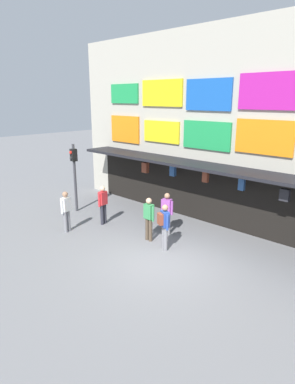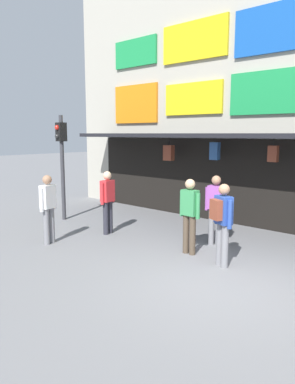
{
  "view_description": "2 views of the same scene",
  "coord_description": "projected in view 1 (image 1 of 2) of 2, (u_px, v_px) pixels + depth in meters",
  "views": [
    {
      "loc": [
        6.5,
        -7.62,
        5.22
      ],
      "look_at": [
        -2.4,
        1.68,
        1.56
      ],
      "focal_mm": 31.05,
      "sensor_mm": 36.0,
      "label": 1
    },
    {
      "loc": [
        3.11,
        -5.66,
        2.66
      ],
      "look_at": [
        -3.05,
        1.14,
        1.19
      ],
      "focal_mm": 34.47,
      "sensor_mm": 36.0,
      "label": 2
    }
  ],
  "objects": [
    {
      "name": "ground_plane",
      "position": [
        165.0,
        261.0,
        11.05
      ],
      "size": [
        80.0,
        80.0,
        0.0
      ],
      "primitive_type": "plane",
      "color": "slate"
    },
    {
      "name": "shopfront",
      "position": [
        242.0,
        131.0,
        13.13
      ],
      "size": [
        18.0,
        2.6,
        8.0
      ],
      "color": "#B2AD9E",
      "rests_on": "ground"
    },
    {
      "name": "traffic_light_near",
      "position": [
        74.0,
        167.0,
        15.33
      ],
      "size": [
        0.3,
        0.34,
        3.2
      ],
      "color": "#38383D",
      "rests_on": "ground"
    },
    {
      "name": "pedestrian_in_white",
      "position": [
        66.0,
        209.0,
        13.2
      ],
      "size": [
        0.3,
        0.52,
        1.68
      ],
      "color": "gray",
      "rests_on": "ground"
    },
    {
      "name": "pedestrian_in_green",
      "position": [
        149.0,
        217.0,
        12.37
      ],
      "size": [
        0.53,
        0.23,
        1.68
      ],
      "color": "brown",
      "rests_on": "ground"
    },
    {
      "name": "pedestrian_in_purple",
      "position": [
        103.0,
        203.0,
        14.02
      ],
      "size": [
        0.27,
        0.52,
        1.68
      ],
      "color": "#2D2D38",
      "rests_on": "ground"
    },
    {
      "name": "pedestrian_in_yellow",
      "position": [
        164.0,
        224.0,
        11.59
      ],
      "size": [
        0.49,
        0.45,
        1.68
      ],
      "color": "gray",
      "rests_on": "ground"
    },
    {
      "name": "pedestrian_in_blue",
      "position": [
        167.0,
        210.0,
        13.0
      ],
      "size": [
        0.52,
        0.41,
        1.68
      ],
      "color": "gray",
      "rests_on": "ground"
    }
  ]
}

